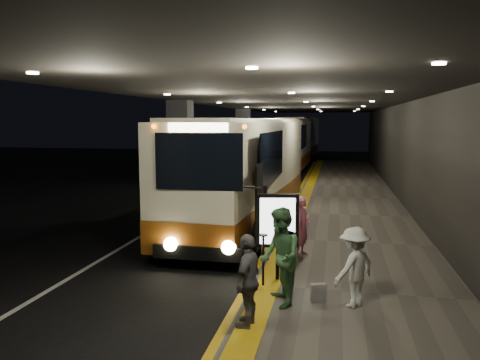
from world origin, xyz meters
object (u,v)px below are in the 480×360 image
(coach_main, at_px, (245,176))
(passenger_boarding, at_px, (302,226))
(bag_polka, at_px, (318,293))
(coach_third, at_px, (299,141))
(info_sign, at_px, (278,222))
(passenger_waiting_green, at_px, (280,257))
(passenger_waiting_white, at_px, (354,267))
(stanchion_post, at_px, (263,260))
(coach_second, at_px, (286,148))
(passenger_waiting_grey, at_px, (248,280))

(coach_main, bearing_deg, passenger_boarding, -57.28)
(coach_main, xyz_separation_m, bag_polka, (2.84, -7.19, -1.40))
(coach_third, height_order, info_sign, coach_third)
(passenger_waiting_green, relative_size, passenger_waiting_white, 1.23)
(passenger_waiting_white, xyz_separation_m, stanchion_post, (-1.84, 0.75, -0.21))
(coach_second, distance_m, stanchion_post, 22.94)
(coach_third, distance_m, passenger_waiting_white, 35.16)
(passenger_waiting_green, relative_size, passenger_waiting_grey, 1.16)
(passenger_waiting_green, xyz_separation_m, stanchion_post, (-0.47, 0.95, -0.38))
(coach_third, height_order, stanchion_post, coach_third)
(coach_main, xyz_separation_m, passenger_waiting_grey, (1.70, -8.53, -0.77))
(passenger_boarding, height_order, passenger_waiting_white, passenger_boarding)
(info_sign, bearing_deg, passenger_waiting_grey, -105.16)
(passenger_waiting_green, distance_m, passenger_waiting_grey, 1.13)
(info_sign, bearing_deg, stanchion_post, -130.04)
(coach_third, relative_size, stanchion_post, 11.21)
(passenger_waiting_grey, xyz_separation_m, bag_polka, (1.13, 1.34, -0.63))
(bag_polka, relative_size, info_sign, 0.19)
(coach_second, height_order, info_sign, coach_second)
(coach_third, relative_size, bag_polka, 34.91)
(stanchion_post, bearing_deg, coach_second, 94.82)
(coach_second, xyz_separation_m, passenger_boarding, (2.57, -20.38, -0.84))
(passenger_boarding, xyz_separation_m, stanchion_post, (-0.64, -2.45, -0.23))
(coach_main, bearing_deg, stanchion_post, -72.44)
(coach_third, distance_m, bag_polka, 35.02)
(passenger_waiting_green, height_order, stanchion_post, passenger_waiting_green)
(coach_third, bearing_deg, info_sign, -83.57)
(passenger_boarding, xyz_separation_m, bag_polka, (0.54, -3.11, -0.60))
(coach_third, xyz_separation_m, passenger_waiting_white, (3.77, -34.94, -0.94))
(passenger_waiting_green, xyz_separation_m, passenger_waiting_white, (1.37, 0.20, -0.17))
(passenger_waiting_grey, bearing_deg, coach_second, -167.11)
(bag_polka, relative_size, stanchion_post, 0.32)
(coach_third, bearing_deg, passenger_waiting_green, -83.36)
(coach_second, distance_m, passenger_boarding, 20.56)
(coach_second, bearing_deg, coach_main, -87.79)
(coach_second, bearing_deg, info_sign, -83.20)
(passenger_waiting_green, bearing_deg, coach_second, 167.17)
(passenger_boarding, height_order, stanchion_post, passenger_boarding)
(passenger_waiting_white, height_order, bag_polka, passenger_waiting_white)
(coach_third, relative_size, passenger_waiting_green, 6.61)
(passenger_waiting_grey, bearing_deg, coach_main, -160.38)
(coach_second, height_order, passenger_waiting_white, coach_second)
(coach_main, distance_m, stanchion_post, 6.82)
(passenger_waiting_white, relative_size, stanchion_post, 1.38)
(stanchion_post, bearing_deg, passenger_boarding, 75.35)
(passenger_waiting_grey, distance_m, stanchion_post, 2.01)
(passenger_waiting_green, bearing_deg, coach_main, 177.24)
(coach_main, relative_size, coach_second, 0.99)
(coach_main, relative_size, passenger_waiting_green, 6.23)
(coach_second, distance_m, passenger_waiting_white, 23.90)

